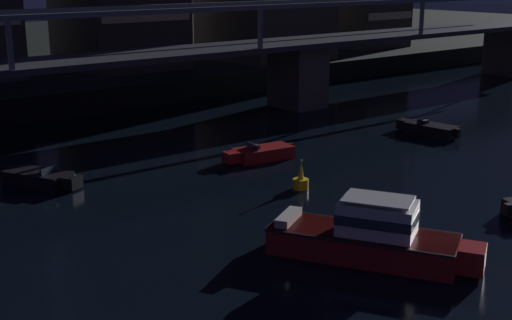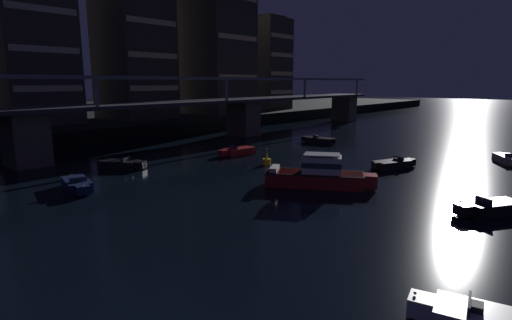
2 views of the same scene
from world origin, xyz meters
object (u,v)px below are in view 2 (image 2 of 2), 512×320
(speedboat_far_center, at_px, (121,164))
(channel_buoy, at_px, (267,160))
(speedboat_near_right, at_px, (509,159))
(tower_west_tall, at_px, (31,31))
(river_bridge, at_px, (159,115))
(tower_central, at_px, (133,40))
(tower_east_low, at_px, (269,64))
(speedboat_mid_left, at_px, (77,185))
(speedboat_far_right, at_px, (490,208))
(speedboat_far_left, at_px, (319,140))
(cabin_cruiser_near_left, at_px, (318,174))
(speedboat_mid_center, at_px, (238,151))
(tower_east_tall, at_px, (216,19))
(speedboat_mid_right, at_px, (394,164))

(speedboat_far_center, distance_m, channel_buoy, 15.05)
(speedboat_near_right, bearing_deg, tower_west_tall, 113.46)
(river_bridge, relative_size, tower_central, 3.81)
(river_bridge, distance_m, tower_east_low, 47.83)
(speedboat_mid_left, xyz_separation_m, channel_buoy, (18.20, -5.00, 0.06))
(speedboat_mid_left, relative_size, speedboat_far_right, 1.08)
(speedboat_far_left, bearing_deg, cabin_cruiser_near_left, -147.53)
(speedboat_mid_center, relative_size, speedboat_far_right, 1.09)
(speedboat_mid_center, relative_size, speedboat_far_center, 1.06)
(tower_west_tall, height_order, speedboat_far_right, tower_west_tall)
(tower_east_tall, height_order, speedboat_far_right, tower_east_tall)
(speedboat_mid_left, height_order, speedboat_mid_right, same)
(river_bridge, relative_size, speedboat_far_center, 21.51)
(river_bridge, xyz_separation_m, tower_east_low, (43.81, 17.22, 8.45))
(river_bridge, xyz_separation_m, speedboat_near_right, (18.41, -37.80, -3.96))
(speedboat_far_center, bearing_deg, speedboat_mid_right, -48.51)
(speedboat_far_left, bearing_deg, speedboat_far_right, -126.83)
(tower_central, distance_m, speedboat_mid_right, 51.33)
(tower_east_tall, bearing_deg, speedboat_mid_right, -111.60)
(river_bridge, bearing_deg, tower_west_tall, 108.71)
(speedboat_near_right, xyz_separation_m, speedboat_far_center, (-29.24, 29.18, 0.00))
(cabin_cruiser_near_left, xyz_separation_m, speedboat_mid_right, (11.30, -1.82, -0.64))
(river_bridge, bearing_deg, tower_east_low, 21.46)
(tower_west_tall, distance_m, speedboat_far_center, 33.86)
(river_bridge, bearing_deg, speedboat_far_center, -141.49)
(speedboat_near_right, height_order, speedboat_far_center, same)
(tower_central, relative_size, speedboat_mid_left, 5.35)
(speedboat_far_right, bearing_deg, speedboat_mid_right, 47.79)
(river_bridge, height_order, tower_east_low, tower_east_low)
(speedboat_near_right, height_order, speedboat_mid_left, same)
(speedboat_mid_center, bearing_deg, channel_buoy, -108.63)
(tower_west_tall, xyz_separation_m, channel_buoy, (7.68, -39.62, -15.71))
(tower_west_tall, distance_m, speedboat_mid_center, 38.08)
(tower_west_tall, xyz_separation_m, speedboat_far_left, (24.41, -35.47, -15.77))
(speedboat_far_left, relative_size, speedboat_far_right, 1.09)
(speedboat_far_right, bearing_deg, speedboat_near_right, 6.90)
(tower_east_tall, bearing_deg, river_bridge, -148.21)
(speedboat_mid_left, distance_m, channel_buoy, 18.87)
(cabin_cruiser_near_left, bearing_deg, speedboat_far_center, 110.59)
(tower_central, bearing_deg, speedboat_far_center, -125.31)
(speedboat_mid_center, xyz_separation_m, speedboat_far_center, (-13.52, 3.49, 0.00))
(speedboat_mid_left, height_order, channel_buoy, channel_buoy)
(speedboat_far_center, relative_size, speedboat_far_right, 1.02)
(tower_east_tall, xyz_separation_m, cabin_cruiser_near_left, (-29.26, -43.53, -19.81))
(river_bridge, xyz_separation_m, speedboat_far_left, (17.26, -14.35, -3.96))
(tower_east_tall, height_order, speedboat_far_left, tower_east_tall)
(cabin_cruiser_near_left, height_order, speedboat_far_right, cabin_cruiser_near_left)
(channel_buoy, bearing_deg, river_bridge, 91.65)
(speedboat_far_right, distance_m, channel_buoy, 21.96)
(speedboat_near_right, bearing_deg, speedboat_mid_center, 121.48)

